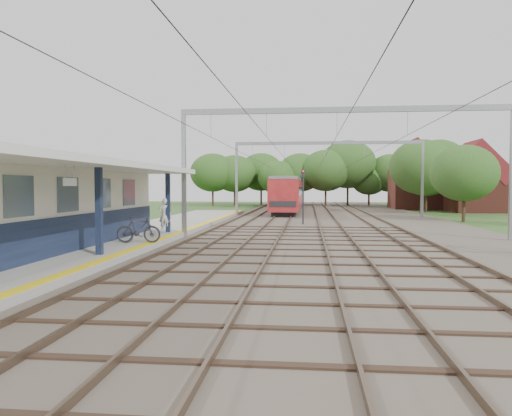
{
  "coord_description": "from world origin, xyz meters",
  "views": [
    {
      "loc": [
        1.73,
        -11.52,
        2.86
      ],
      "look_at": [
        -1.29,
        17.13,
        1.6
      ],
      "focal_mm": 35.0,
      "sensor_mm": 36.0,
      "label": 1
    }
  ],
  "objects": [
    {
      "name": "station_building",
      "position": [
        -8.88,
        7.0,
        2.04
      ],
      "size": [
        3.41,
        18.0,
        3.4
      ],
      "color": "beige",
      "rests_on": "platform"
    },
    {
      "name": "rail_tracks",
      "position": [
        1.5,
        30.0,
        0.18
      ],
      "size": [
        11.8,
        88.0,
        0.15
      ],
      "color": "brown",
      "rests_on": "ballast_bed"
    },
    {
      "name": "platform",
      "position": [
        -7.5,
        14.0,
        0.17
      ],
      "size": [
        5.0,
        52.0,
        0.35
      ],
      "primitive_type": "cube",
      "color": "gray",
      "rests_on": "ground"
    },
    {
      "name": "ground",
      "position": [
        0.0,
        0.0,
        0.0
      ],
      "size": [
        160.0,
        160.0,
        0.0
      ],
      "primitive_type": "plane",
      "color": "#2D4C1E",
      "rests_on": "ground"
    },
    {
      "name": "train",
      "position": [
        -0.5,
        49.52,
        2.05
      ],
      "size": [
        2.78,
        34.66,
        3.67
      ],
      "color": "black",
      "rests_on": "ballast_bed"
    },
    {
      "name": "yellow_stripe",
      "position": [
        -5.25,
        14.0,
        0.35
      ],
      "size": [
        0.45,
        52.0,
        0.01
      ],
      "primitive_type": "cube",
      "color": "yellow",
      "rests_on": "platform"
    },
    {
      "name": "tree_band",
      "position": [
        3.84,
        57.12,
        4.92
      ],
      "size": [
        31.72,
        30.88,
        8.82
      ],
      "color": "#382619",
      "rests_on": "ground"
    },
    {
      "name": "person",
      "position": [
        -6.07,
        15.0,
        1.28
      ],
      "size": [
        0.71,
        0.5,
        1.86
      ],
      "primitive_type": "imported",
      "rotation": [
        0.0,
        0.0,
        3.22
      ],
      "color": "beige",
      "rests_on": "platform"
    },
    {
      "name": "house_far",
      "position": [
        16.0,
        52.0,
        3.23
      ],
      "size": [
        8.0,
        6.12,
        8.66
      ],
      "color": "brown",
      "rests_on": "ground"
    },
    {
      "name": "signal_post",
      "position": [
        1.35,
        24.69,
        2.48
      ],
      "size": [
        0.3,
        0.27,
        4.04
      ],
      "rotation": [
        0.0,
        0.0,
        0.14
      ],
      "color": "black",
      "rests_on": "ground"
    },
    {
      "name": "canopy",
      "position": [
        -7.77,
        6.0,
        3.64
      ],
      "size": [
        6.4,
        20.0,
        3.44
      ],
      "color": "#111B36",
      "rests_on": "platform"
    },
    {
      "name": "ballast_bed",
      "position": [
        4.0,
        30.0,
        0.05
      ],
      "size": [
        18.0,
        90.0,
        0.1
      ],
      "primitive_type": "cube",
      "color": "#473D33",
      "rests_on": "ground"
    },
    {
      "name": "house_near",
      "position": [
        21.0,
        46.0,
        2.99
      ],
      "size": [
        7.0,
        6.12,
        7.89
      ],
      "color": "brown",
      "rests_on": "ground"
    },
    {
      "name": "catenary_system",
      "position": [
        3.39,
        25.28,
        5.51
      ],
      "size": [
        17.22,
        88.0,
        7.0
      ],
      "color": "gray",
      "rests_on": "ground"
    },
    {
      "name": "bicycle",
      "position": [
        -5.76,
        9.85,
        0.94
      ],
      "size": [
        2.0,
        0.7,
        1.18
      ],
      "primitive_type": "imported",
      "rotation": [
        0.0,
        0.0,
        1.64
      ],
      "color": "black",
      "rests_on": "platform"
    }
  ]
}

